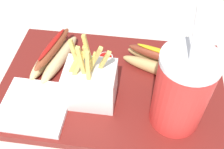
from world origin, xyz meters
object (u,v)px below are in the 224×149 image
object	(u,v)px
napkin_stack	(35,106)
ketchup_cup_1	(106,59)
hot_dog_2	(162,63)
hot_dog_1	(54,55)
soda_cup	(181,91)
fries_basket	(91,84)
ketchup_cup_2	(195,50)

from	to	relation	value
napkin_stack	ketchup_cup_1	bearing A→B (deg)	-130.43
hot_dog_2	hot_dog_1	bearing A→B (deg)	2.18
soda_cup	fries_basket	world-z (taller)	soda_cup
fries_basket	ketchup_cup_2	xyz separation A→B (m)	(-0.22, -0.16, -0.04)
fries_basket	hot_dog_1	bearing A→B (deg)	-41.26
hot_dog_1	ketchup_cup_2	distance (m)	0.33
hot_dog_1	hot_dog_2	bearing A→B (deg)	-177.82
ketchup_cup_1	soda_cup	bearing A→B (deg)	140.26
fries_basket	hot_dog_2	bearing A→B (deg)	-144.90
hot_dog_2	napkin_stack	distance (m)	0.29
ketchup_cup_1	hot_dog_1	bearing A→B (deg)	6.35
soda_cup	napkin_stack	bearing A→B (deg)	3.18
hot_dog_2	ketchup_cup_2	xyz separation A→B (m)	(-0.08, -0.06, -0.01)
fries_basket	hot_dog_1	world-z (taller)	fries_basket
fries_basket	hot_dog_2	size ratio (longest dim) A/B	0.82
soda_cup	ketchup_cup_1	distance (m)	0.22
soda_cup	hot_dog_1	world-z (taller)	soda_cup
fries_basket	hot_dog_1	size ratio (longest dim) A/B	0.92
fries_basket	ketchup_cup_1	world-z (taller)	fries_basket
hot_dog_2	ketchup_cup_1	bearing A→B (deg)	-1.65
fries_basket	ketchup_cup_1	bearing A→B (deg)	-97.62
napkin_stack	fries_basket	bearing A→B (deg)	-159.49
hot_dog_2	soda_cup	bearing A→B (deg)	102.10
soda_cup	hot_dog_1	xyz separation A→B (m)	(0.27, -0.12, -0.06)
hot_dog_1	napkin_stack	size ratio (longest dim) A/B	1.25
hot_dog_2	ketchup_cup_2	distance (m)	0.10
fries_basket	ketchup_cup_2	distance (m)	0.28
soda_cup	napkin_stack	size ratio (longest dim) A/B	1.94
hot_dog_1	napkin_stack	world-z (taller)	hot_dog_1
ketchup_cup_1	ketchup_cup_2	bearing A→B (deg)	-163.75
hot_dog_1	ketchup_cup_2	size ratio (longest dim) A/B	4.69
hot_dog_1	ketchup_cup_1	distance (m)	0.12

